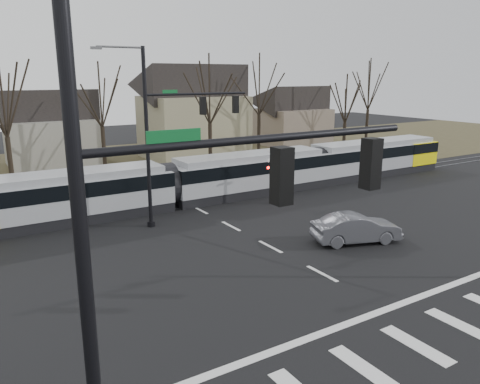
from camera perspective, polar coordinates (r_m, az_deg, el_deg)
ground at (r=20.34m, az=13.78°, el=-11.60°), size 140.00×140.00×0.00m
grass_verge at (r=47.37m, az=-14.86°, el=3.05°), size 140.00×28.00×0.01m
crosswalk at (r=18.13m, az=23.13°, el=-15.70°), size 27.00×2.60×0.01m
stop_line at (r=19.27m, az=17.69°, el=-13.36°), size 28.00×0.35×0.01m
lane_dashes at (r=32.75m, az=-6.47°, el=-1.37°), size 0.18×30.00×0.01m
rail_pair at (r=32.57m, az=-6.32°, el=-1.41°), size 90.00×1.52×0.06m
tram at (r=34.78m, az=1.07°, el=2.45°), size 40.38×3.00×3.06m
sedan at (r=25.63m, az=13.98°, el=-4.32°), size 4.49×5.67×1.54m
signal_pole_near_left at (r=7.83m, az=-6.90°, el=-8.29°), size 9.28×0.44×10.20m
signal_pole_far at (r=27.56m, az=-8.19°, el=7.74°), size 9.28×0.44×10.20m
rail_crossing_signal at (r=32.09m, az=4.02°, el=1.82°), size 1.08×0.36×4.00m
tree_row at (r=41.72m, az=-10.15°, el=8.80°), size 59.20×7.20×10.00m
house_b at (r=49.54m, az=-22.12°, el=7.60°), size 8.64×7.56×7.65m
house_c at (r=50.92m, az=-5.74°, el=10.12°), size 10.80×8.64×10.10m
house_d at (r=60.72m, az=6.40°, el=9.53°), size 8.64×7.56×7.65m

